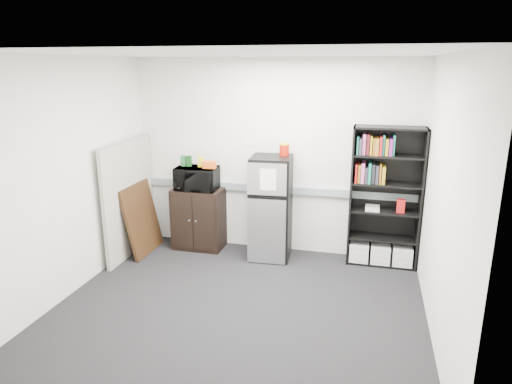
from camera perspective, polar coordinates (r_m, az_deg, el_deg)
floor at (r=5.25m, az=-2.05°, el=-14.03°), size 4.00×4.00×0.00m
wall_back at (r=6.38m, az=2.21°, el=4.36°), size 4.00×0.02×2.70m
wall_right at (r=4.60m, az=22.46°, el=-1.28°), size 0.02×3.50×2.70m
wall_left at (r=5.61m, az=-22.22°, el=1.63°), size 0.02×3.50×2.70m
ceiling at (r=4.56m, az=-2.39°, el=16.94°), size 4.00×3.50×0.02m
electrical_raceway at (r=6.45m, az=2.11°, el=0.39°), size 3.92×0.05×0.10m
wall_note at (r=6.42m, az=-0.86°, el=6.26°), size 0.14×0.00×0.10m
bookshelf at (r=6.18m, az=15.81°, el=-0.78°), size 0.90×0.34×1.85m
cubicle_partition at (r=6.56m, az=-15.56°, el=-0.72°), size 0.06×1.30×1.62m
cabinet at (r=6.68m, az=-7.17°, el=-3.30°), size 0.71×0.47×0.89m
microwave at (r=6.49m, az=-7.40°, el=1.71°), size 0.60×0.42×0.32m
snack_box_a at (r=6.55m, az=-9.07°, el=3.88°), size 0.07×0.05×0.15m
snack_box_b at (r=6.52m, az=-8.36°, el=3.85°), size 0.08×0.07×0.15m
snack_box_c at (r=6.46m, az=-6.92°, el=3.74°), size 0.07×0.05×0.14m
snack_bag at (r=6.36m, az=-5.85°, el=3.42°), size 0.19×0.11×0.10m
refrigerator at (r=6.22m, az=1.87°, el=-2.01°), size 0.57×0.59×1.42m
coffee_can at (r=6.12m, az=3.56°, el=5.44°), size 0.13×0.13×0.18m
framed_poster at (r=6.65m, az=-14.08°, el=-3.20°), size 0.25×0.78×0.99m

